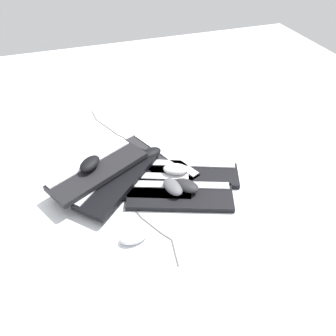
{
  "coord_description": "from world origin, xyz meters",
  "views": [
    {
      "loc": [
        -0.42,
        -1.12,
        1.0
      ],
      "look_at": [
        -0.07,
        -0.08,
        0.04
      ],
      "focal_mm": 35.0,
      "sensor_mm": 36.0,
      "label": 1
    }
  ],
  "objects_px": {
    "mouse_0": "(187,186)",
    "mouse_4": "(134,236)",
    "keyboard_3": "(180,196)",
    "keyboard_0": "(189,174)",
    "keyboard_1": "(156,160)",
    "mouse_2": "(150,153)",
    "mouse_5": "(90,164)",
    "mouse_1": "(176,169)",
    "mouse_3": "(173,187)",
    "keyboard_2": "(140,186)",
    "keyboard_4": "(118,179)",
    "keyboard_5": "(98,170)"
  },
  "relations": [
    {
      "from": "keyboard_3",
      "to": "keyboard_0",
      "type": "bearing_deg",
      "value": 54.08
    },
    {
      "from": "keyboard_0",
      "to": "mouse_0",
      "type": "relative_size",
      "value": 4.22
    },
    {
      "from": "keyboard_0",
      "to": "keyboard_3",
      "type": "xyz_separation_m",
      "value": [
        -0.09,
        -0.12,
        0.0
      ]
    },
    {
      "from": "keyboard_0",
      "to": "keyboard_2",
      "type": "xyz_separation_m",
      "value": [
        -0.23,
        -0.01,
        0.0
      ]
    },
    {
      "from": "keyboard_2",
      "to": "mouse_4",
      "type": "height_order",
      "value": "mouse_4"
    },
    {
      "from": "keyboard_0",
      "to": "mouse_4",
      "type": "relative_size",
      "value": 4.22
    },
    {
      "from": "keyboard_1",
      "to": "mouse_2",
      "type": "bearing_deg",
      "value": 144.59
    },
    {
      "from": "keyboard_4",
      "to": "mouse_4",
      "type": "xyz_separation_m",
      "value": [
        -0.0,
        -0.3,
        -0.02
      ]
    },
    {
      "from": "mouse_0",
      "to": "mouse_4",
      "type": "relative_size",
      "value": 1.0
    },
    {
      "from": "keyboard_4",
      "to": "mouse_5",
      "type": "bearing_deg",
      "value": 148.64
    },
    {
      "from": "keyboard_0",
      "to": "keyboard_2",
      "type": "bearing_deg",
      "value": -177.65
    },
    {
      "from": "mouse_3",
      "to": "mouse_4",
      "type": "height_order",
      "value": "mouse_3"
    },
    {
      "from": "keyboard_1",
      "to": "mouse_1",
      "type": "distance_m",
      "value": 0.14
    },
    {
      "from": "keyboard_2",
      "to": "keyboard_5",
      "type": "height_order",
      "value": "keyboard_5"
    },
    {
      "from": "keyboard_1",
      "to": "mouse_4",
      "type": "xyz_separation_m",
      "value": [
        -0.21,
        -0.4,
        0.01
      ]
    },
    {
      "from": "mouse_3",
      "to": "mouse_4",
      "type": "bearing_deg",
      "value": -64.13
    },
    {
      "from": "mouse_5",
      "to": "keyboard_5",
      "type": "bearing_deg",
      "value": -68.83
    },
    {
      "from": "keyboard_5",
      "to": "mouse_2",
      "type": "height_order",
      "value": "keyboard_5"
    },
    {
      "from": "keyboard_3",
      "to": "mouse_4",
      "type": "distance_m",
      "value": 0.27
    },
    {
      "from": "keyboard_0",
      "to": "mouse_0",
      "type": "xyz_separation_m",
      "value": [
        -0.05,
        -0.1,
        0.04
      ]
    },
    {
      "from": "mouse_4",
      "to": "mouse_5",
      "type": "height_order",
      "value": "mouse_5"
    },
    {
      "from": "keyboard_0",
      "to": "keyboard_1",
      "type": "height_order",
      "value": "same"
    },
    {
      "from": "keyboard_1",
      "to": "keyboard_2",
      "type": "bearing_deg",
      "value": -128.84
    },
    {
      "from": "keyboard_2",
      "to": "mouse_4",
      "type": "bearing_deg",
      "value": -109.27
    },
    {
      "from": "keyboard_1",
      "to": "mouse_2",
      "type": "height_order",
      "value": "mouse_2"
    },
    {
      "from": "mouse_1",
      "to": "keyboard_4",
      "type": "bearing_deg",
      "value": 16.44
    },
    {
      "from": "mouse_4",
      "to": "mouse_5",
      "type": "relative_size",
      "value": 1.0
    },
    {
      "from": "keyboard_0",
      "to": "mouse_4",
      "type": "distance_m",
      "value": 0.41
    },
    {
      "from": "mouse_1",
      "to": "mouse_4",
      "type": "distance_m",
      "value": 0.38
    },
    {
      "from": "keyboard_1",
      "to": "keyboard_5",
      "type": "relative_size",
      "value": 1.01
    },
    {
      "from": "mouse_3",
      "to": "keyboard_4",
      "type": "bearing_deg",
      "value": -134.35
    },
    {
      "from": "keyboard_2",
      "to": "keyboard_4",
      "type": "xyz_separation_m",
      "value": [
        -0.09,
        0.04,
        0.03
      ]
    },
    {
      "from": "keyboard_3",
      "to": "keyboard_2",
      "type": "bearing_deg",
      "value": 142.84
    },
    {
      "from": "mouse_5",
      "to": "mouse_1",
      "type": "bearing_deg",
      "value": -59.84
    },
    {
      "from": "keyboard_2",
      "to": "mouse_3",
      "type": "xyz_separation_m",
      "value": [
        0.12,
        -0.08,
        0.04
      ]
    },
    {
      "from": "mouse_0",
      "to": "keyboard_0",
      "type": "bearing_deg",
      "value": -65.59
    },
    {
      "from": "keyboard_3",
      "to": "mouse_0",
      "type": "height_order",
      "value": "mouse_0"
    },
    {
      "from": "keyboard_5",
      "to": "keyboard_3",
      "type": "bearing_deg",
      "value": -33.64
    },
    {
      "from": "keyboard_0",
      "to": "mouse_1",
      "type": "distance_m",
      "value": 0.07
    },
    {
      "from": "keyboard_5",
      "to": "mouse_1",
      "type": "relative_size",
      "value": 4.17
    },
    {
      "from": "keyboard_3",
      "to": "mouse_1",
      "type": "xyz_separation_m",
      "value": [
        0.03,
        0.13,
        0.04
      ]
    },
    {
      "from": "mouse_2",
      "to": "mouse_3",
      "type": "xyz_separation_m",
      "value": [
        0.03,
        -0.24,
        0.0
      ]
    },
    {
      "from": "keyboard_4",
      "to": "mouse_4",
      "type": "relative_size",
      "value": 3.82
    },
    {
      "from": "mouse_4",
      "to": "keyboard_2",
      "type": "bearing_deg",
      "value": -116.19
    },
    {
      "from": "mouse_2",
      "to": "mouse_5",
      "type": "xyz_separation_m",
      "value": [
        -0.28,
        -0.06,
        0.06
      ]
    },
    {
      "from": "mouse_4",
      "to": "keyboard_1",
      "type": "bearing_deg",
      "value": -124.22
    },
    {
      "from": "keyboard_3",
      "to": "keyboard_5",
      "type": "xyz_separation_m",
      "value": [
        -0.3,
        0.2,
        0.06
      ]
    },
    {
      "from": "mouse_3",
      "to": "mouse_4",
      "type": "xyz_separation_m",
      "value": [
        -0.21,
        -0.17,
        -0.03
      ]
    },
    {
      "from": "keyboard_5",
      "to": "mouse_4",
      "type": "bearing_deg",
      "value": -78.55
    },
    {
      "from": "keyboard_5",
      "to": "mouse_4",
      "type": "relative_size",
      "value": 4.17
    }
  ]
}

